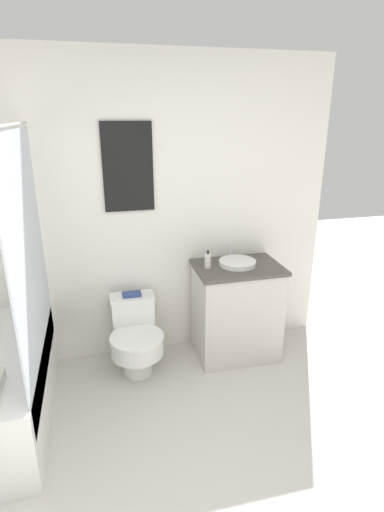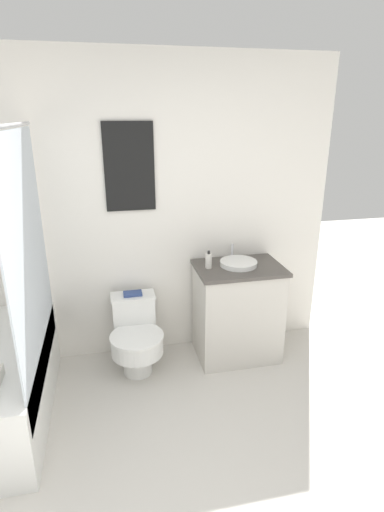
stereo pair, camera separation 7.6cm
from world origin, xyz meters
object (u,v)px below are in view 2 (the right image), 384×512
Objects in this scene: toilet at (136,336)px; sink at (238,263)px; soap_bottle at (209,261)px; book_on_tank at (133,294)px.

toilet is 1.77× the size of sink.
soap_bottle is 0.96× the size of book_on_tank.
toilet is 0.86m from soap_bottle.
sink is at bearing 0.78° from soap_bottle.
sink reaches higher than book_on_tank.
book_on_tank is at bearing 173.24° from sink.
toilet is at bearing -176.67° from sink.
soap_bottle reaches higher than sink.
soap_bottle is (-0.26, -0.00, 0.04)m from sink.
sink is 2.24× the size of book_on_tank.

